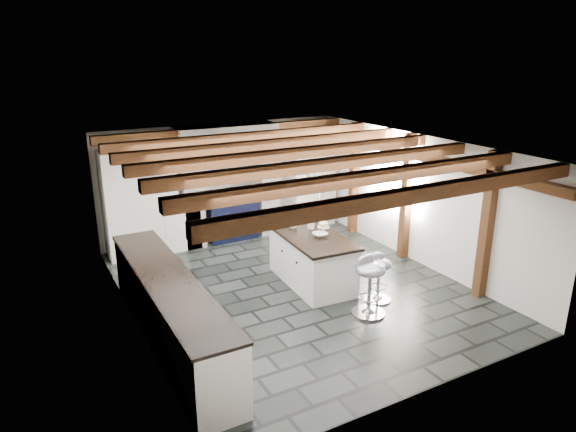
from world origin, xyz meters
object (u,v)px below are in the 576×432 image
kitchen_island (312,259)px  bar_stool_near (379,271)px  range_cooker (230,216)px  bar_stool_far (369,279)px

kitchen_island → bar_stool_near: (0.57, -1.01, 0.05)m
bar_stool_near → range_cooker: bearing=127.3°
kitchen_island → bar_stool_near: kitchen_island is taller
range_cooker → bar_stool_near: range_cooker is taller
range_cooker → kitchen_island: 2.66m
range_cooker → bar_stool_near: 3.75m
bar_stool_far → kitchen_island: bearing=92.6°
range_cooker → bar_stool_near: size_ratio=1.31×
kitchen_island → bar_stool_near: bearing=-56.9°
kitchen_island → range_cooker: bearing=101.1°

